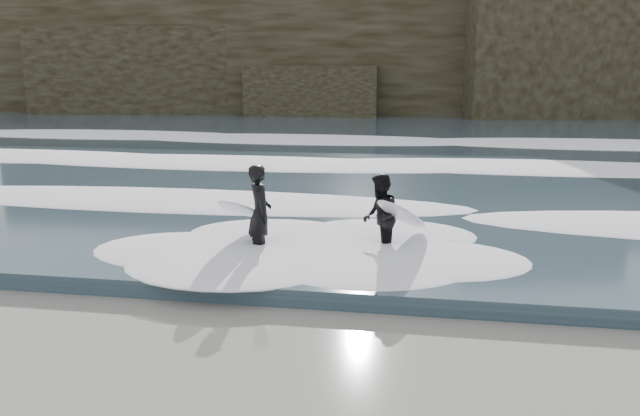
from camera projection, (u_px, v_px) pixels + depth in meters
The scene contains 7 objects.
sea at pixel (414, 135), 34.20m from camera, with size 90.00×52.00×0.30m, color #2B3D4A.
headland at pixel (421, 54), 49.55m from camera, with size 70.00×9.00×10.00m, color black.
foam_near at pixel (395, 205), 14.88m from camera, with size 60.00×3.20×0.20m, color white.
foam_mid at pixel (406, 163), 21.61m from camera, with size 60.00×4.00×0.24m, color white.
foam_far at pixel (412, 137), 30.28m from camera, with size 60.00×4.80×0.30m, color white.
surfer_left at pixel (256, 212), 11.73m from camera, with size 1.01×1.97×1.82m.
surfer_right at pixel (383, 217), 11.73m from camera, with size 1.39×2.06×1.64m.
Camera 1 is at (0.68, -5.65, 3.48)m, focal length 35.00 mm.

